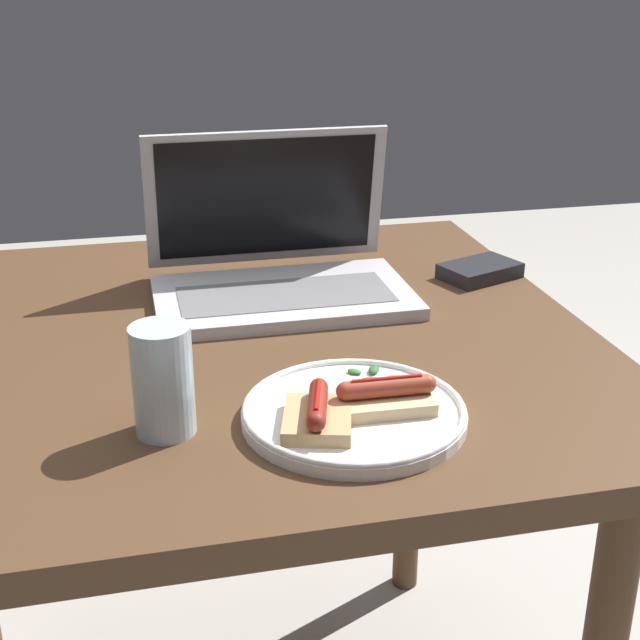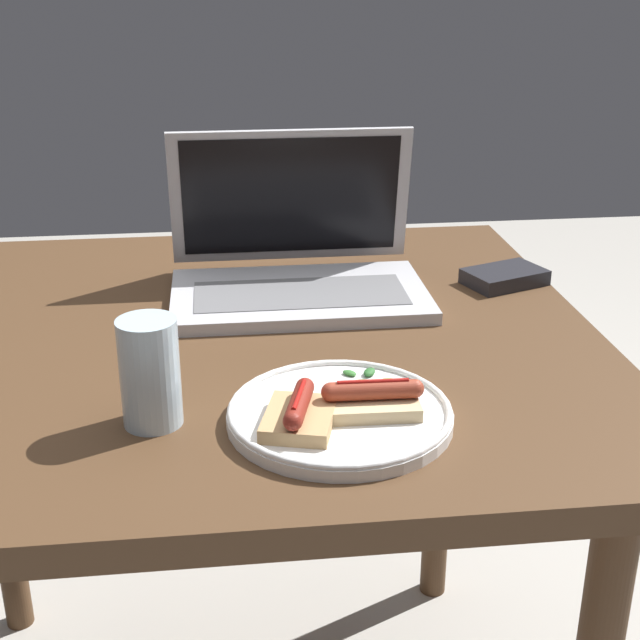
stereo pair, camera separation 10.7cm
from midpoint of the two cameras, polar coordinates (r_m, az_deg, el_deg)
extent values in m
cube|color=#4C331E|center=(1.20, -4.03, -1.62)|extent=(1.02, 0.90, 0.04)
cylinder|color=#4C331E|center=(1.75, 9.52, -7.52)|extent=(0.05, 0.05, 0.72)
cube|color=#B7B7BC|center=(1.29, 1.05, 1.50)|extent=(0.37, 0.22, 0.02)
cube|color=slate|center=(1.27, 1.13, 1.69)|extent=(0.30, 0.12, 0.00)
cube|color=#B7B7BC|center=(1.38, 0.34, 7.89)|extent=(0.37, 0.05, 0.21)
cube|color=black|center=(1.37, 0.36, 7.88)|extent=(0.33, 0.04, 0.18)
cylinder|color=white|center=(0.96, 4.47, -6.25)|extent=(0.24, 0.24, 0.01)
torus|color=white|center=(0.96, 4.49, -5.80)|extent=(0.24, 0.24, 0.01)
cube|color=#D6B784|center=(0.96, 6.57, -5.51)|extent=(0.10, 0.06, 0.01)
cylinder|color=#9E3D28|center=(0.95, 6.62, -4.57)|extent=(0.09, 0.02, 0.02)
sphere|color=#9E3D28|center=(0.94, 3.93, -4.70)|extent=(0.02, 0.02, 0.02)
sphere|color=#9E3D28|center=(0.96, 9.26, -4.43)|extent=(0.02, 0.02, 0.02)
cylinder|color=red|center=(0.95, 6.65, -4.01)|extent=(0.08, 0.01, 0.00)
cube|color=tan|center=(0.93, 1.98, -6.42)|extent=(0.09, 0.11, 0.02)
cylinder|color=maroon|center=(0.92, 1.99, -5.45)|extent=(0.04, 0.08, 0.02)
sphere|color=maroon|center=(0.95, 2.25, -4.39)|extent=(0.02, 0.02, 0.02)
sphere|color=maroon|center=(0.89, 1.71, -6.58)|extent=(0.02, 0.02, 0.02)
cylinder|color=red|center=(0.91, 2.00, -4.89)|extent=(0.02, 0.06, 0.00)
ellipsoid|color=#709E4C|center=(1.01, 7.20, -4.13)|extent=(0.03, 0.03, 0.01)
ellipsoid|color=#4C8E3D|center=(1.01, 6.82, -4.24)|extent=(0.02, 0.02, 0.00)
ellipsoid|color=#387A33|center=(1.01, 5.99, -4.19)|extent=(0.04, 0.03, 0.01)
ellipsoid|color=#2D662D|center=(1.04, 6.13, -3.40)|extent=(0.02, 0.02, 0.01)
ellipsoid|color=#4C8E3D|center=(1.00, 6.18, -4.50)|extent=(0.02, 0.03, 0.01)
ellipsoid|color=#387A33|center=(1.02, 5.58, -4.09)|extent=(0.02, 0.02, 0.00)
ellipsoid|color=#387A33|center=(1.04, 4.86, -3.47)|extent=(0.02, 0.02, 0.01)
cylinder|color=silver|center=(0.94, -7.67, -3.43)|extent=(0.06, 0.06, 0.12)
cube|color=#232328|center=(1.40, 13.90, 2.66)|extent=(0.14, 0.11, 0.02)
camera|label=1|loc=(0.05, -87.14, 1.18)|focal=50.00mm
camera|label=2|loc=(0.05, 92.86, -1.18)|focal=50.00mm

